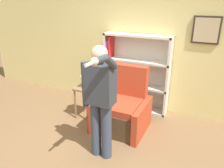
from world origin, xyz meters
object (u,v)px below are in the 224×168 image
Objects in this scene: person_standing at (100,98)px; side_table at (86,94)px; armchair at (122,110)px; bookcase at (132,73)px; table_lamp at (85,74)px.

side_table is (-0.80, 0.90, -0.46)m from person_standing.
bookcase is at bearing 100.02° from armchair.
person_standing reaches higher than armchair.
person_standing reaches higher than bookcase.
side_table is at bearing 90.00° from table_lamp.
bookcase is at bearing 50.52° from table_lamp.
armchair is 3.05× the size of table_lamp.
side_table is at bearing 131.70° from person_standing.
table_lamp is at bearing -90.00° from side_table.
armchair is at bearing 91.37° from person_standing.
bookcase is 0.94× the size of person_standing.
armchair is at bearing -2.66° from side_table.
bookcase reaches higher than armchair.
person_standing is at bearing -48.30° from table_lamp.
person_standing is at bearing -84.41° from bookcase.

